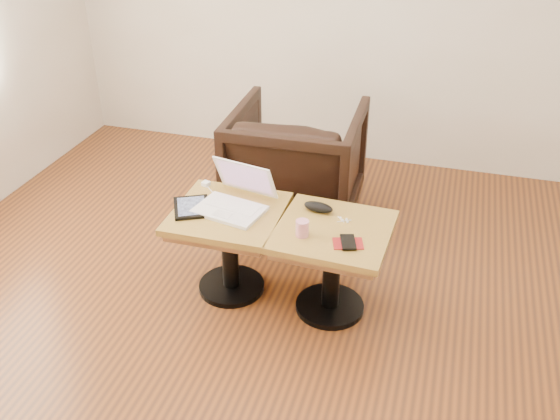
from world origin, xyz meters
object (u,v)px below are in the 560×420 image
(laptop, at_px, (235,199))
(armchair, at_px, (296,162))
(side_table_right, at_px, (333,250))
(side_table_left, at_px, (229,231))
(striped_cup, at_px, (302,228))

(laptop, xyz_separation_m, armchair, (0.10, 0.85, -0.18))
(side_table_right, xyz_separation_m, laptop, (-0.54, 0.06, 0.17))
(laptop, bearing_deg, side_table_left, -105.21)
(striped_cup, bearing_deg, laptop, 157.81)
(laptop, bearing_deg, side_table_right, 5.38)
(side_table_left, distance_m, laptop, 0.18)
(side_table_left, distance_m, side_table_right, 0.56)
(striped_cup, bearing_deg, side_table_right, 37.84)
(armchair, bearing_deg, laptop, 81.38)
(side_table_left, relative_size, striped_cup, 6.78)
(side_table_right, bearing_deg, laptop, 176.19)
(side_table_right, height_order, laptop, laptop)
(laptop, relative_size, striped_cup, 4.87)
(side_table_left, relative_size, armchair, 0.68)
(laptop, relative_size, armchair, 0.49)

